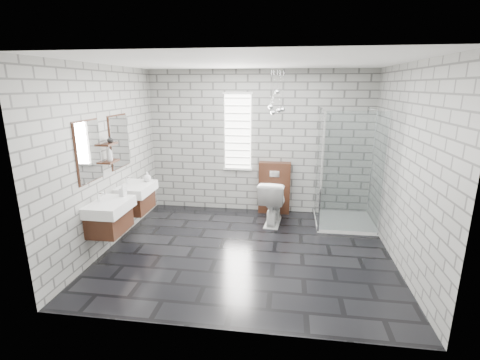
% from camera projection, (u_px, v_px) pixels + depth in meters
% --- Properties ---
extents(floor, '(4.20, 3.60, 0.02)m').
position_uv_depth(floor, '(247.00, 251.00, 5.25)').
color(floor, black).
rests_on(floor, ground).
extents(ceiling, '(4.20, 3.60, 0.02)m').
position_uv_depth(ceiling, '(248.00, 61.00, 4.54)').
color(ceiling, white).
rests_on(ceiling, wall_back).
extents(wall_back, '(4.20, 0.02, 2.70)m').
position_uv_depth(wall_back, '(259.00, 143.00, 6.62)').
color(wall_back, '#989893').
rests_on(wall_back, floor).
extents(wall_front, '(4.20, 0.02, 2.70)m').
position_uv_depth(wall_front, '(224.00, 205.00, 3.17)').
color(wall_front, '#989893').
rests_on(wall_front, floor).
extents(wall_left, '(0.02, 3.60, 2.70)m').
position_uv_depth(wall_left, '(107.00, 159.00, 5.18)').
color(wall_left, '#989893').
rests_on(wall_left, floor).
extents(wall_right, '(0.02, 3.60, 2.70)m').
position_uv_depth(wall_right, '(405.00, 168.00, 4.61)').
color(wall_right, '#989893').
rests_on(wall_right, floor).
extents(vanity_left, '(0.47, 0.70, 1.57)m').
position_uv_depth(vanity_left, '(107.00, 208.00, 4.83)').
color(vanity_left, '#422214').
rests_on(vanity_left, wall_left).
extents(vanity_right, '(0.47, 0.70, 1.57)m').
position_uv_depth(vanity_right, '(134.00, 190.00, 5.67)').
color(vanity_right, '#422214').
rests_on(vanity_right, wall_left).
extents(shelf_lower, '(0.14, 0.30, 0.03)m').
position_uv_depth(shelf_lower, '(111.00, 161.00, 5.13)').
color(shelf_lower, '#422214').
rests_on(shelf_lower, wall_left).
extents(shelf_upper, '(0.14, 0.30, 0.03)m').
position_uv_depth(shelf_upper, '(109.00, 144.00, 5.06)').
color(shelf_upper, '#422214').
rests_on(shelf_upper, wall_left).
extents(window, '(0.56, 0.05, 1.48)m').
position_uv_depth(window, '(238.00, 132.00, 6.60)').
color(window, white).
rests_on(window, wall_back).
extents(cistern_panel, '(0.60, 0.20, 1.00)m').
position_uv_depth(cistern_panel, '(274.00, 188.00, 6.70)').
color(cistern_panel, '#422214').
rests_on(cistern_panel, floor).
extents(flush_plate, '(0.18, 0.01, 0.12)m').
position_uv_depth(flush_plate, '(274.00, 174.00, 6.52)').
color(flush_plate, silver).
rests_on(flush_plate, cistern_panel).
extents(shower_enclosure, '(1.00, 1.00, 2.03)m').
position_uv_depth(shower_enclosure, '(341.00, 199.00, 6.05)').
color(shower_enclosure, white).
rests_on(shower_enclosure, floor).
extents(pendant_cluster, '(0.29, 0.27, 0.79)m').
position_uv_depth(pendant_cluster, '(276.00, 106.00, 5.97)').
color(pendant_cluster, silver).
rests_on(pendant_cluster, ceiling).
extents(toilet, '(0.52, 0.83, 0.81)m').
position_uv_depth(toilet, '(273.00, 202.00, 6.20)').
color(toilet, white).
rests_on(toilet, floor).
extents(soap_bottle_a, '(0.10, 0.10, 0.18)m').
position_uv_depth(soap_bottle_a, '(123.00, 190.00, 5.03)').
color(soap_bottle_a, '#B2B2B2').
rests_on(soap_bottle_a, vanity_left).
extents(soap_bottle_b, '(0.13, 0.13, 0.16)m').
position_uv_depth(soap_bottle_b, '(147.00, 177.00, 5.81)').
color(soap_bottle_b, '#B2B2B2').
rests_on(soap_bottle_b, vanity_right).
extents(soap_bottle_c, '(0.11, 0.11, 0.22)m').
position_uv_depth(soap_bottle_c, '(109.00, 154.00, 5.06)').
color(soap_bottle_c, '#B2B2B2').
rests_on(soap_bottle_c, shelf_lower).
extents(vase, '(0.12, 0.12, 0.10)m').
position_uv_depth(vase, '(110.00, 139.00, 5.07)').
color(vase, '#B2B2B2').
rests_on(vase, shelf_upper).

